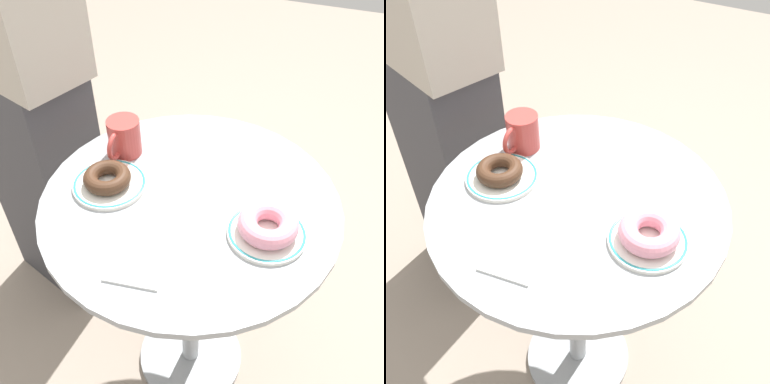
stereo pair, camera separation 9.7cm
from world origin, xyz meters
The scene contains 9 objects.
ground_plane centered at (0.00, 0.00, -0.01)m, with size 7.00×7.00×0.02m, color gray.
cafe_table centered at (0.00, 0.00, 0.54)m, with size 0.70×0.70×0.77m.
plate_left centered at (-0.19, -0.03, 0.78)m, with size 0.18×0.18×0.01m.
plate_right centered at (0.19, -0.05, 0.78)m, with size 0.17×0.17×0.01m.
donut_chocolate centered at (-0.19, -0.04, 0.80)m, with size 0.11×0.11×0.03m, color #422819.
donut_pink_frosted centered at (0.19, -0.05, 0.80)m, with size 0.13×0.13×0.04m, color pink.
paper_napkin centered at (-0.03, -0.21, 0.77)m, with size 0.11×0.13×0.01m, color white.
coffee_mug centered at (-0.22, 0.10, 0.82)m, with size 0.08×0.13×0.10m.
person_figure centered at (-0.60, 0.19, 0.80)m, with size 0.48×0.34×1.65m.
Camera 2 is at (0.36, -0.65, 1.48)m, focal length 41.42 mm.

